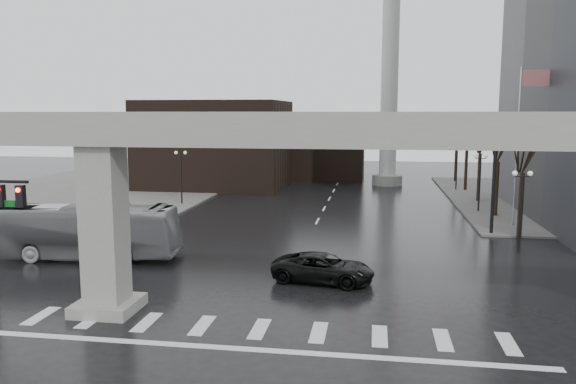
# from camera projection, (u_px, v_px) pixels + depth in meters

# --- Properties ---
(ground) EXTENTS (160.00, 160.00, 0.00)m
(ground) POSITION_uv_depth(u_px,v_px,m) (264.00, 320.00, 23.64)
(ground) COLOR black
(ground) RESTS_ON ground
(sidewalk_nw) EXTENTS (28.00, 36.00, 0.15)m
(sidewalk_nw) POSITION_uv_depth(u_px,v_px,m) (99.00, 190.00, 62.79)
(sidewalk_nw) COLOR #615E5C
(sidewalk_nw) RESTS_ON ground
(elevated_guideway) EXTENTS (48.00, 2.60, 8.70)m
(elevated_guideway) POSITION_uv_depth(u_px,v_px,m) (294.00, 158.00, 22.48)
(elevated_guideway) COLOR gray
(elevated_guideway) RESTS_ON ground
(building_far_left) EXTENTS (16.00, 14.00, 10.00)m
(building_far_left) POSITION_uv_depth(u_px,v_px,m) (217.00, 144.00, 66.15)
(building_far_left) COLOR black
(building_far_left) RESTS_ON ground
(building_far_mid) EXTENTS (10.00, 10.00, 8.00)m
(building_far_mid) POSITION_uv_depth(u_px,v_px,m) (326.00, 148.00, 74.25)
(building_far_mid) COLOR black
(building_far_mid) RESTS_ON ground
(smokestack) EXTENTS (3.60, 3.60, 30.00)m
(smokestack) POSITION_uv_depth(u_px,v_px,m) (390.00, 72.00, 65.86)
(smokestack) COLOR beige
(smokestack) RESTS_ON ground
(signal_mast_arm) EXTENTS (12.12, 0.43, 8.00)m
(signal_mast_arm) POSITION_uv_depth(u_px,v_px,m) (439.00, 153.00, 39.85)
(signal_mast_arm) COLOR black
(signal_mast_arm) RESTS_ON ground
(signal_left_pole) EXTENTS (2.30, 0.30, 6.00)m
(signal_left_pole) POSITION_uv_depth(u_px,v_px,m) (1.00, 215.00, 25.41)
(signal_left_pole) COLOR black
(signal_left_pole) RESTS_ON ground
(flagpole_assembly) EXTENTS (2.06, 0.12, 12.00)m
(flagpole_assembly) POSITION_uv_depth(u_px,v_px,m) (522.00, 128.00, 41.78)
(flagpole_assembly) COLOR silver
(flagpole_assembly) RESTS_ON ground
(lamp_right_0) EXTENTS (1.22, 0.32, 5.11)m
(lamp_right_0) POSITION_uv_depth(u_px,v_px,m) (521.00, 197.00, 34.80)
(lamp_right_0) COLOR black
(lamp_right_0) RESTS_ON ground
(lamp_right_1) EXTENTS (1.22, 0.32, 5.11)m
(lamp_right_1) POSITION_uv_depth(u_px,v_px,m) (480.00, 173.00, 48.50)
(lamp_right_1) COLOR black
(lamp_right_1) RESTS_ON ground
(lamp_right_2) EXTENTS (1.22, 0.32, 5.11)m
(lamp_right_2) POSITION_uv_depth(u_px,v_px,m) (457.00, 160.00, 62.19)
(lamp_right_2) COLOR black
(lamp_right_2) RESTS_ON ground
(lamp_left_0) EXTENTS (1.22, 0.32, 5.11)m
(lamp_left_0) POSITION_uv_depth(u_px,v_px,m) (112.00, 188.00, 38.89)
(lamp_left_0) COLOR black
(lamp_left_0) RESTS_ON ground
(lamp_left_1) EXTENTS (1.22, 0.32, 5.11)m
(lamp_left_1) POSITION_uv_depth(u_px,v_px,m) (181.00, 168.00, 52.59)
(lamp_left_1) COLOR black
(lamp_left_1) RESTS_ON ground
(lamp_left_2) EXTENTS (1.22, 0.32, 5.11)m
(lamp_left_2) POSITION_uv_depth(u_px,v_px,m) (221.00, 157.00, 66.29)
(lamp_left_2) COLOR black
(lamp_left_2) RESTS_ON ground
(tree_right_0) EXTENTS (1.09, 1.58, 7.50)m
(tree_right_0) POSITION_uv_depth(u_px,v_px,m) (521.00, 199.00, 38.67)
(tree_right_0) COLOR black
(tree_right_0) RESTS_ON ground
(tree_right_1) EXTENTS (1.09, 1.61, 7.67)m
(tree_right_1) POSITION_uv_depth(u_px,v_px,m) (497.00, 183.00, 46.49)
(tree_right_1) COLOR black
(tree_right_1) RESTS_ON ground
(tree_right_2) EXTENTS (1.10, 1.63, 7.85)m
(tree_right_2) POSITION_uv_depth(u_px,v_px,m) (480.00, 172.00, 54.30)
(tree_right_2) COLOR black
(tree_right_2) RESTS_ON ground
(tree_right_3) EXTENTS (1.11, 1.66, 8.02)m
(tree_right_3) POSITION_uv_depth(u_px,v_px,m) (466.00, 164.00, 62.12)
(tree_right_3) COLOR black
(tree_right_3) RESTS_ON ground
(tree_right_4) EXTENTS (1.12, 1.69, 8.19)m
(tree_right_4) POSITION_uv_depth(u_px,v_px,m) (456.00, 158.00, 69.94)
(tree_right_4) COLOR black
(tree_right_4) RESTS_ON ground
(pickup_truck) EXTENTS (5.56, 3.22, 1.46)m
(pickup_truck) POSITION_uv_depth(u_px,v_px,m) (323.00, 268.00, 28.89)
(pickup_truck) COLOR black
(pickup_truck) RESTS_ON ground
(city_bus) EXTENTS (12.18, 3.88, 3.33)m
(city_bus) POSITION_uv_depth(u_px,v_px,m) (78.00, 231.00, 33.47)
(city_bus) COLOR #959599
(city_bus) RESTS_ON ground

